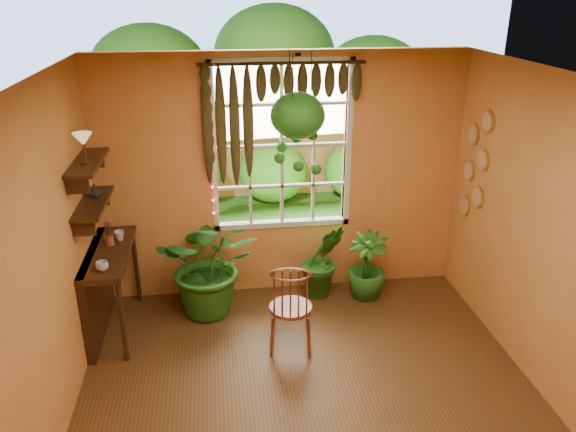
{
  "coord_description": "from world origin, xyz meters",
  "views": [
    {
      "loc": [
        -0.71,
        -3.53,
        3.3
      ],
      "look_at": [
        -0.08,
        1.15,
        1.36
      ],
      "focal_mm": 35.0,
      "sensor_mm": 36.0,
      "label": 1
    }
  ],
  "objects_px": {
    "potted_plant_left": "(210,264)",
    "counter_ledge": "(101,283)",
    "hanging_basket": "(298,123)",
    "windsor_chair": "(291,319)",
    "potted_plant_mid": "(323,260)"
  },
  "relations": [
    {
      "from": "potted_plant_left",
      "to": "hanging_basket",
      "type": "distance_m",
      "value": 1.74
    },
    {
      "from": "potted_plant_left",
      "to": "counter_ledge",
      "type": "bearing_deg",
      "value": -168.49
    },
    {
      "from": "counter_ledge",
      "to": "potted_plant_left",
      "type": "xyz_separation_m",
      "value": [
        1.08,
        0.22,
        0.02
      ]
    },
    {
      "from": "counter_ledge",
      "to": "hanging_basket",
      "type": "height_order",
      "value": "hanging_basket"
    },
    {
      "from": "potted_plant_left",
      "to": "hanging_basket",
      "type": "bearing_deg",
      "value": 12.72
    },
    {
      "from": "windsor_chair",
      "to": "potted_plant_mid",
      "type": "height_order",
      "value": "windsor_chair"
    },
    {
      "from": "counter_ledge",
      "to": "potted_plant_mid",
      "type": "height_order",
      "value": "counter_ledge"
    },
    {
      "from": "counter_ledge",
      "to": "windsor_chair",
      "type": "distance_m",
      "value": 1.93
    },
    {
      "from": "counter_ledge",
      "to": "potted_plant_mid",
      "type": "xyz_separation_m",
      "value": [
        2.34,
        0.41,
        -0.11
      ]
    },
    {
      "from": "counter_ledge",
      "to": "windsor_chair",
      "type": "xyz_separation_m",
      "value": [
        1.84,
        -0.56,
        -0.23
      ]
    },
    {
      "from": "windsor_chair",
      "to": "potted_plant_left",
      "type": "bearing_deg",
      "value": 142.9
    },
    {
      "from": "hanging_basket",
      "to": "counter_ledge",
      "type": "bearing_deg",
      "value": -167.92
    },
    {
      "from": "potted_plant_mid",
      "to": "potted_plant_left",
      "type": "bearing_deg",
      "value": -171.56
    },
    {
      "from": "hanging_basket",
      "to": "potted_plant_mid",
      "type": "bearing_deg",
      "value": -6.03
    },
    {
      "from": "windsor_chair",
      "to": "hanging_basket",
      "type": "relative_size",
      "value": 0.89
    }
  ]
}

